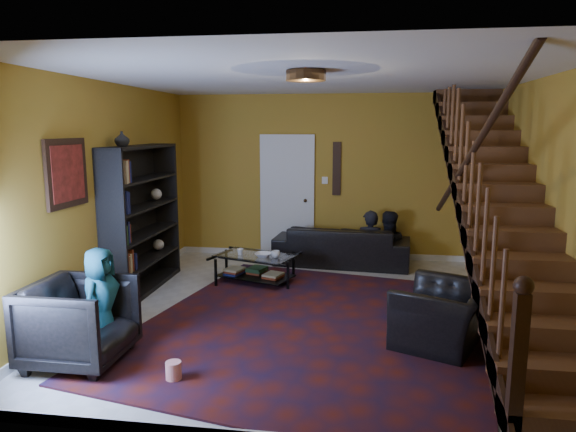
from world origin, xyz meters
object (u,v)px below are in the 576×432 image
object	(u,v)px
armchair_left	(80,322)
coffee_table	(256,267)
bookshelf	(143,221)
sofa	(342,245)
armchair_right	(443,315)

from	to	relation	value
armchair_left	coffee_table	xyz separation A→B (m)	(1.13, 2.78, -0.17)
bookshelf	coffee_table	distance (m)	1.72
sofa	coffee_table	bearing A→B (deg)	50.81
bookshelf	armchair_left	world-z (taller)	bookshelf
armchair_right	coffee_table	bearing A→B (deg)	-104.37
armchair_left	coffee_table	size ratio (longest dim) A/B	0.72
bookshelf	armchair_left	xyz separation A→B (m)	(0.35, -2.31, -0.56)
bookshelf	armchair_right	bearing A→B (deg)	-19.91
sofa	coffee_table	world-z (taller)	sofa
armchair_left	bookshelf	bearing A→B (deg)	9.41
armchair_right	coffee_table	world-z (taller)	armchair_right
bookshelf	armchair_right	distance (m)	4.13
sofa	armchair_left	size ratio (longest dim) A/B	2.46
armchair_left	coffee_table	distance (m)	3.00
sofa	armchair_left	bearing A→B (deg)	64.92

